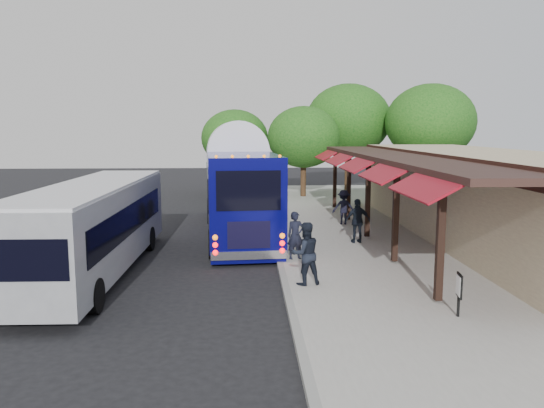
# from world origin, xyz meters

# --- Properties ---
(ground) EXTENTS (90.00, 90.00, 0.00)m
(ground) POSITION_xyz_m (0.00, 0.00, 0.00)
(ground) COLOR black
(ground) RESTS_ON ground
(sidewalk) EXTENTS (10.00, 40.00, 0.15)m
(sidewalk) POSITION_xyz_m (5.00, 4.00, 0.07)
(sidewalk) COLOR #9E9B93
(sidewalk) RESTS_ON ground
(curb) EXTENTS (0.20, 40.00, 0.16)m
(curb) POSITION_xyz_m (0.05, 4.00, 0.07)
(curb) COLOR gray
(curb) RESTS_ON ground
(station_shelter) EXTENTS (8.15, 20.00, 3.60)m
(station_shelter) POSITION_xyz_m (8.38, 4.00, 1.85)
(station_shelter) COLOR tan
(station_shelter) RESTS_ON ground
(coach_bus) EXTENTS (3.49, 12.18, 3.85)m
(coach_bus) POSITION_xyz_m (-1.45, 6.13, 2.07)
(coach_bus) COLOR #070757
(coach_bus) RESTS_ON ground
(city_bus) EXTENTS (2.47, 10.58, 2.84)m
(city_bus) POSITION_xyz_m (-5.78, -0.24, 1.57)
(city_bus) COLOR gray
(city_bus) RESTS_ON ground
(ped_a) EXTENTS (0.67, 0.52, 1.61)m
(ped_a) POSITION_xyz_m (0.60, 0.75, 0.95)
(ped_a) COLOR black
(ped_a) RESTS_ON sidewalk
(ped_b) EXTENTS (1.01, 0.87, 1.78)m
(ped_b) POSITION_xyz_m (0.60, -2.24, 1.04)
(ped_b) COLOR black
(ped_b) RESTS_ON sidewalk
(ped_c) EXTENTS (1.05, 0.55, 1.71)m
(ped_c) POSITION_xyz_m (3.21, 3.16, 1.00)
(ped_c) COLOR black
(ped_c) RESTS_ON sidewalk
(ped_d) EXTENTS (1.07, 0.68, 1.58)m
(ped_d) POSITION_xyz_m (3.40, 7.16, 0.94)
(ped_d) COLOR black
(ped_d) RESTS_ON sidewalk
(sign_board) EXTENTS (0.12, 0.47, 1.03)m
(sign_board) POSITION_xyz_m (3.90, -5.00, 0.85)
(sign_board) COLOR black
(sign_board) RESTS_ON sidewalk
(tree_left) EXTENTS (4.66, 4.66, 5.96)m
(tree_left) POSITION_xyz_m (2.63, 17.52, 3.97)
(tree_left) COLOR #382314
(tree_left) RESTS_ON ground
(tree_mid) EXTENTS (5.99, 5.99, 7.66)m
(tree_mid) POSITION_xyz_m (6.16, 20.96, 5.11)
(tree_mid) COLOR #382314
(tree_mid) RESTS_ON ground
(tree_right) EXTENTS (5.78, 5.78, 7.40)m
(tree_right) POSITION_xyz_m (10.87, 17.51, 4.94)
(tree_right) COLOR #382314
(tree_right) RESTS_ON ground
(tree_far) EXTENTS (4.54, 4.54, 5.81)m
(tree_far) POSITION_xyz_m (-1.85, 19.57, 3.87)
(tree_far) COLOR #382314
(tree_far) RESTS_ON ground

